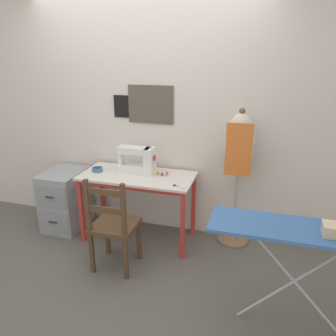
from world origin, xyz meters
name	(u,v)px	position (x,y,z in m)	size (l,w,h in m)	color
ground_plane	(130,250)	(0.00, 0.00, 0.00)	(14.00, 14.00, 0.00)	#5B5651
wall_back	(148,118)	(0.00, 0.63, 1.28)	(10.00, 0.07, 2.55)	silver
sewing_table	(137,183)	(0.00, 0.27, 0.65)	(1.19, 0.57, 0.74)	silver
sewing_machine	(138,161)	(-0.01, 0.35, 0.87)	(0.40, 0.18, 0.30)	white
fabric_bowl	(97,169)	(-0.45, 0.26, 0.76)	(0.11, 0.11, 0.04)	teal
scissors	(177,186)	(0.48, 0.09, 0.74)	(0.15, 0.10, 0.01)	silver
thread_spool_near_machine	(158,173)	(0.20, 0.35, 0.76)	(0.03, 0.03, 0.04)	orange
thread_spool_mid_table	(162,174)	(0.26, 0.32, 0.76)	(0.04, 0.04, 0.04)	purple
thread_spool_far_edge	(167,174)	(0.30, 0.35, 0.76)	(0.03, 0.03, 0.03)	orange
wooden_chair	(113,226)	(-0.02, -0.29, 0.44)	(0.40, 0.38, 0.93)	#513823
filing_cabinet	(66,199)	(-0.90, 0.29, 0.34)	(0.41, 0.58, 0.68)	#93999E
dress_form	(239,152)	(1.01, 0.49, 1.02)	(0.32, 0.32, 1.45)	#846647
ironing_board	(301,234)	(1.53, -0.58, 0.79)	(1.24, 0.38, 0.84)	#3D6BAD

